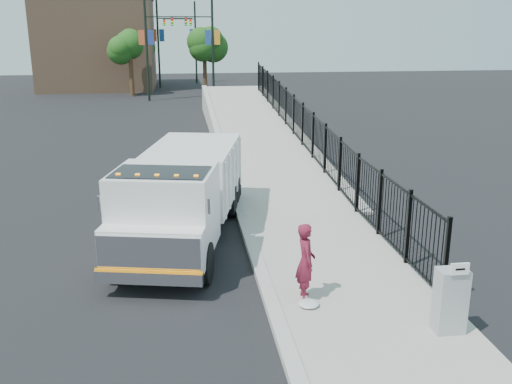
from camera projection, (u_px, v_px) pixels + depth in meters
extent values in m
plane|color=black|center=(261.00, 275.00, 13.41)|extent=(120.00, 120.00, 0.00)
cube|color=#9E998E|center=(367.00, 308.00, 11.74)|extent=(3.55, 12.00, 0.12)
cube|color=#ADAAA3|center=(275.00, 313.00, 11.49)|extent=(0.30, 12.00, 0.16)
cube|color=#9E998E|center=(258.00, 142.00, 28.90)|extent=(3.95, 24.06, 3.19)
cube|color=black|center=(302.00, 138.00, 25.03)|extent=(0.10, 28.00, 1.80)
cube|color=black|center=(186.00, 218.00, 15.73)|extent=(2.37, 6.64, 0.21)
cube|color=white|center=(165.00, 210.00, 13.33)|extent=(2.68, 2.57, 1.94)
cube|color=white|center=(153.00, 249.00, 12.31)|extent=(2.37, 1.15, 0.97)
cube|color=silver|center=(149.00, 255.00, 11.97)|extent=(2.19, 0.56, 0.82)
cube|color=silver|center=(149.00, 278.00, 12.03)|extent=(2.31, 0.67, 0.27)
cube|color=orange|center=(148.00, 271.00, 11.99)|extent=(2.28, 0.55, 0.06)
cube|color=black|center=(162.00, 189.00, 12.94)|extent=(2.35, 1.69, 0.82)
cube|color=white|center=(193.00, 173.00, 16.67)|extent=(3.15, 4.47, 1.65)
cube|color=silver|center=(99.00, 203.00, 12.38)|extent=(0.07, 0.07, 0.34)
cube|color=silver|center=(209.00, 206.00, 12.19)|extent=(0.07, 0.07, 0.34)
cube|color=orange|center=(118.00, 175.00, 12.57)|extent=(0.11, 0.10, 0.06)
cube|color=orange|center=(137.00, 175.00, 12.53)|extent=(0.11, 0.10, 0.06)
cube|color=orange|center=(157.00, 175.00, 12.50)|extent=(0.11, 0.10, 0.06)
cube|color=orange|center=(176.00, 176.00, 12.46)|extent=(0.11, 0.10, 0.06)
cube|color=orange|center=(196.00, 176.00, 12.43)|extent=(0.11, 0.10, 0.06)
cylinder|color=black|center=(117.00, 260.00, 13.05)|extent=(0.51, 1.01, 0.97)
cylinder|color=black|center=(204.00, 263.00, 12.89)|extent=(0.51, 1.01, 0.97)
cylinder|color=black|center=(165.00, 200.00, 17.59)|extent=(0.51, 1.01, 0.97)
cylinder|color=black|center=(231.00, 201.00, 17.43)|extent=(0.51, 1.01, 0.97)
cylinder|color=black|center=(173.00, 190.00, 18.61)|extent=(0.51, 1.01, 0.97)
cylinder|color=black|center=(235.00, 192.00, 18.45)|extent=(0.51, 1.01, 0.97)
imported|color=maroon|center=(306.00, 262.00, 11.79)|extent=(0.40, 0.61, 1.66)
cube|color=gray|center=(450.00, 301.00, 10.57)|extent=(0.55, 0.40, 1.25)
cube|color=white|center=(460.00, 269.00, 10.16)|extent=(0.35, 0.04, 0.22)
ellipsoid|color=silver|center=(309.00, 304.00, 11.68)|extent=(0.44, 0.44, 0.11)
cylinder|color=black|center=(147.00, 48.00, 43.56)|extent=(0.18, 0.18, 8.00)
cube|color=black|center=(167.00, 17.00, 43.12)|extent=(3.20, 0.08, 0.08)
cube|color=black|center=(186.00, 22.00, 43.40)|extent=(0.18, 0.22, 0.60)
cube|color=navy|center=(151.00, 37.00, 43.38)|extent=(0.45, 0.04, 1.10)
cube|color=#C54D29|center=(141.00, 37.00, 43.29)|extent=(0.45, 0.04, 1.10)
cylinder|color=black|center=(213.00, 48.00, 43.93)|extent=(0.18, 0.18, 8.00)
cube|color=black|center=(191.00, 17.00, 43.08)|extent=(3.20, 0.08, 0.08)
cube|color=black|center=(172.00, 22.00, 42.99)|extent=(0.18, 0.22, 0.60)
cube|color=orange|center=(217.00, 37.00, 43.75)|extent=(0.45, 0.04, 1.10)
cube|color=navy|center=(208.00, 37.00, 43.66)|extent=(0.45, 0.04, 1.10)
cylinder|color=black|center=(158.00, 44.00, 52.86)|extent=(0.18, 0.18, 8.00)
cube|color=black|center=(175.00, 18.00, 52.42)|extent=(3.20, 0.08, 0.08)
cube|color=black|center=(191.00, 22.00, 52.71)|extent=(0.18, 0.22, 0.60)
cube|color=#1C50A2|center=(162.00, 35.00, 52.68)|extent=(0.45, 0.04, 1.10)
cube|color=#DF591C|center=(154.00, 35.00, 52.59)|extent=(0.45, 0.04, 1.10)
cylinder|color=black|center=(196.00, 43.00, 57.42)|extent=(0.18, 0.18, 8.00)
cube|color=black|center=(179.00, 19.00, 56.57)|extent=(3.20, 0.08, 0.08)
cube|color=black|center=(164.00, 23.00, 56.48)|extent=(0.18, 0.22, 0.60)
cube|color=#C68325|center=(199.00, 35.00, 57.24)|extent=(0.45, 0.04, 1.10)
cube|color=#285094|center=(192.00, 35.00, 57.15)|extent=(0.45, 0.04, 1.10)
cylinder|color=#382314|center=(132.00, 77.00, 47.05)|extent=(0.36, 0.36, 3.20)
sphere|color=#194714|center=(130.00, 47.00, 46.38)|extent=(2.43, 2.43, 2.43)
cylinder|color=#382314|center=(205.00, 73.00, 50.45)|extent=(0.36, 0.36, 3.20)
sphere|color=#194714|center=(204.00, 45.00, 49.78)|extent=(2.44, 2.44, 2.44)
cylinder|color=#382314|center=(142.00, 68.00, 56.29)|extent=(0.36, 0.36, 3.20)
sphere|color=#194714|center=(140.00, 43.00, 55.61)|extent=(2.55, 2.55, 2.55)
cube|color=#8C664C|center=(99.00, 44.00, 53.00)|extent=(10.00, 10.00, 8.00)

